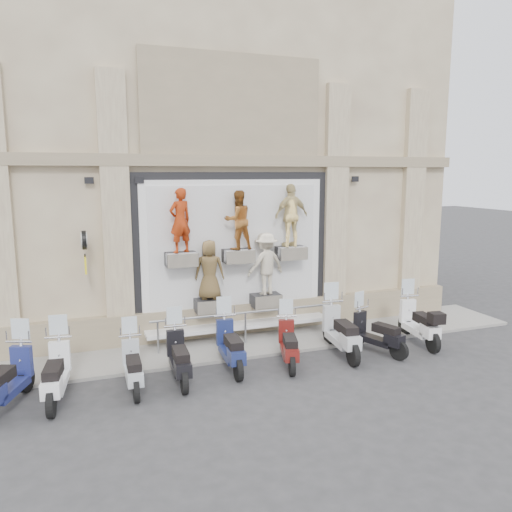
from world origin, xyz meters
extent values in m
plane|color=#303032|center=(0.00, 0.00, 0.00)|extent=(90.00, 90.00, 0.00)
cube|color=gray|center=(0.00, 2.10, 0.04)|extent=(16.00, 2.20, 0.08)
cube|color=black|center=(0.00, 2.96, 2.40)|extent=(5.60, 0.10, 4.30)
cube|color=white|center=(0.00, 2.90, 2.40)|extent=(5.10, 0.06, 3.90)
cube|color=white|center=(0.00, 2.86, 2.40)|extent=(4.70, 0.04, 3.60)
cube|color=white|center=(0.00, 2.55, 0.42)|extent=(5.10, 0.75, 0.10)
cube|color=#28282B|center=(-1.55, 2.59, 2.33)|extent=(0.80, 0.50, 0.35)
imported|color=#B1320E|center=(-1.55, 2.59, 3.33)|extent=(0.70, 0.58, 1.66)
cube|color=#28282B|center=(0.00, 2.59, 2.33)|extent=(0.80, 0.50, 0.35)
imported|color=brown|center=(0.00, 2.59, 3.29)|extent=(0.84, 0.70, 1.57)
cube|color=#28282B|center=(1.55, 2.59, 2.33)|extent=(0.80, 0.50, 0.35)
imported|color=beige|center=(1.55, 2.59, 3.37)|extent=(1.07, 0.57, 1.74)
cube|color=#28282B|center=(-0.80, 2.59, 1.02)|extent=(0.80, 0.50, 0.35)
imported|color=brown|center=(-0.80, 2.59, 2.00)|extent=(0.89, 0.71, 1.59)
cube|color=#28282B|center=(0.80, 2.59, 1.02)|extent=(0.80, 0.50, 0.35)
imported|color=beige|center=(0.80, 2.59, 2.06)|extent=(1.22, 0.86, 1.72)
cube|color=black|center=(-3.90, 2.72, 2.95)|extent=(0.06, 0.56, 0.06)
cylinder|color=black|center=(-3.90, 2.45, 2.95)|extent=(0.10, 0.46, 0.46)
cube|color=yellow|center=(-3.90, 2.45, 2.35)|extent=(0.04, 0.50, 0.38)
camera|label=1|loc=(-4.06, -10.01, 4.55)|focal=35.00mm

